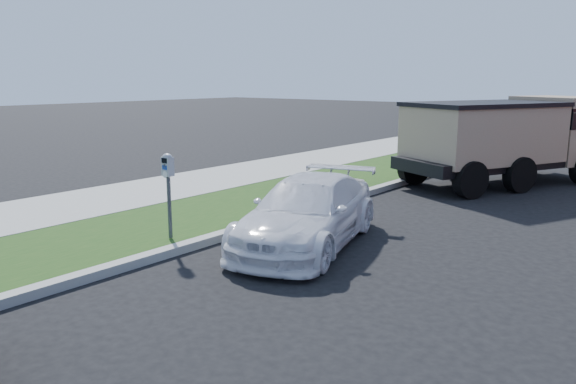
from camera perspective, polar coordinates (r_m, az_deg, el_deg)
The scene contains 5 objects.
ground at distance 8.94m, azimuth 2.99°, elevation -8.43°, with size 120.00×120.00×0.00m, color black.
streetside at distance 14.02m, azimuth -10.75°, elevation -0.97°, with size 6.12×50.00×0.15m.
parking_meter at distance 10.37m, azimuth -12.08°, elevation 1.47°, with size 0.22×0.15×1.57m.
white_wagon at distance 10.37m, azimuth 2.20°, elevation -2.00°, with size 1.75×4.31×1.25m, color white.
dump_truck at distance 17.60m, azimuth 21.69°, elevation 5.35°, with size 4.74×6.75×2.50m.
Camera 1 is at (4.91, -6.82, 3.04)m, focal length 35.00 mm.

